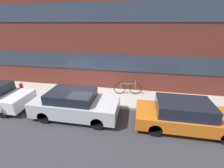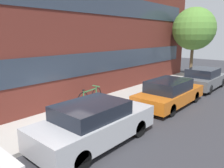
# 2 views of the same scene
# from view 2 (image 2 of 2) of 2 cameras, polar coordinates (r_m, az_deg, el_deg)

# --- Properties ---
(ground_plane) EXTENTS (56.00, 56.00, 0.00)m
(ground_plane) POSITION_cam_2_polar(r_m,az_deg,el_deg) (8.05, -9.50, -12.49)
(ground_plane) COLOR #333338
(sidewalk_strip) EXTENTS (28.00, 2.38, 0.13)m
(sidewalk_strip) POSITION_cam_2_polar(r_m,az_deg,el_deg) (8.90, -14.47, -9.72)
(sidewalk_strip) COLOR #B2AFA8
(sidewalk_strip) RESTS_ON ground_plane
(rowhouse_facade) EXTENTS (28.00, 1.02, 9.05)m
(rowhouse_facade) POSITION_cam_2_polar(r_m,az_deg,el_deg) (9.73, -21.77, 18.51)
(rowhouse_facade) COLOR maroon
(rowhouse_facade) RESTS_ON ground_plane
(parked_car_silver) EXTENTS (4.17, 1.77, 1.37)m
(parked_car_silver) POSITION_cam_2_polar(r_m,az_deg,el_deg) (7.00, -4.62, -10.13)
(parked_car_silver) COLOR #B2B5BA
(parked_car_silver) RESTS_ON ground_plane
(parked_car_orange) EXTENTS (4.36, 1.72, 1.30)m
(parked_car_orange) POSITION_cam_2_polar(r_m,az_deg,el_deg) (11.00, 14.78, -2.25)
(parked_car_orange) COLOR #D16619
(parked_car_orange) RESTS_ON ground_plane
(parked_car_grey) EXTENTS (3.95, 1.80, 1.34)m
(parked_car_grey) POSITION_cam_2_polar(r_m,az_deg,el_deg) (15.24, 22.69, 1.33)
(parked_car_grey) COLOR slate
(parked_car_grey) RESTS_ON ground_plane
(bicycle) EXTENTS (1.74, 0.44, 0.84)m
(bicycle) POSITION_cam_2_polar(r_m,az_deg,el_deg) (10.46, -5.77, -3.20)
(bicycle) COLOR black
(bicycle) RESTS_ON sidewalk_strip
(street_tree) EXTENTS (3.13, 3.13, 5.29)m
(street_tree) POSITION_cam_2_polar(r_m,az_deg,el_deg) (17.81, 20.60, 13.31)
(street_tree) COLOR brown
(street_tree) RESTS_ON sidewalk_strip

